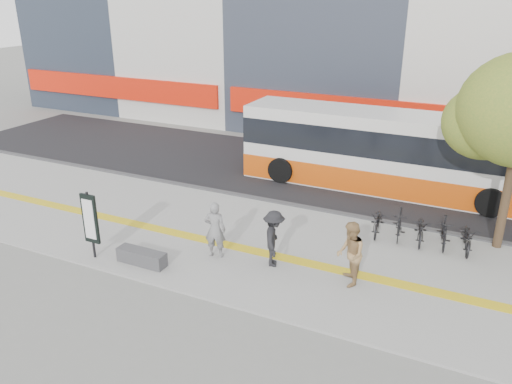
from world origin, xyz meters
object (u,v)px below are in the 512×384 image
at_px(pedestrian_tan, 350,254).
at_px(bench, 142,257).
at_px(signboard, 90,220).
at_px(seated_woman, 215,230).
at_px(pedestrian_dark, 274,239).
at_px(bus, 386,154).

bearing_deg(pedestrian_tan, bench, -98.23).
bearing_deg(pedestrian_tan, signboard, -99.09).
bearing_deg(signboard, seated_woman, 26.64).
bearing_deg(pedestrian_tan, seated_woman, -110.35).
height_order(pedestrian_tan, pedestrian_dark, pedestrian_tan).
xyz_separation_m(bus, seated_woman, (-3.45, -8.30, -0.57)).
relative_size(bus, seated_woman, 6.55).
bearing_deg(signboard, bus, 55.60).
distance_m(bench, pedestrian_dark, 4.08).
bearing_deg(pedestrian_dark, seated_woman, 77.87).
relative_size(bench, seated_woman, 0.87).
bearing_deg(bus, seated_woman, -112.58).
bearing_deg(signboard, pedestrian_tan, 14.12).
bearing_deg(bench, seated_woman, 37.87).
relative_size(bench, pedestrian_dark, 0.91).
bearing_deg(seated_woman, bench, 23.71).
bearing_deg(pedestrian_dark, bus, -32.10).
height_order(signboard, seated_woman, signboard).
xyz_separation_m(signboard, pedestrian_dark, (5.26, 1.99, -0.40)).
xyz_separation_m(bus, pedestrian_tan, (0.77, -8.09, -0.54)).
distance_m(bench, bus, 11.10).
height_order(seated_woman, pedestrian_tan, pedestrian_tan).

